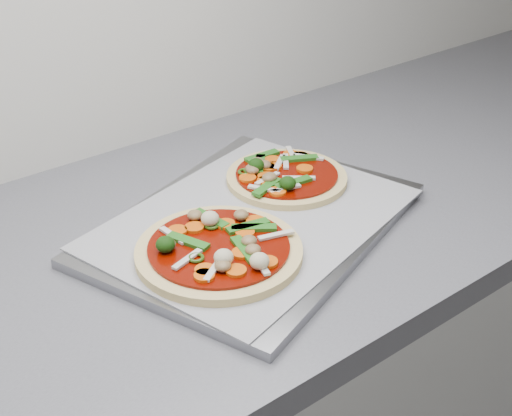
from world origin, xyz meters
TOP-DOWN VIEW (x-y plane):
  - base_cabinet at (0.00, 1.30)m, footprint 3.60×0.60m
  - baking_tray at (-0.69, 1.26)m, footprint 0.52×0.45m
  - parchment at (-0.69, 1.26)m, footprint 0.48×0.40m
  - pizza_left at (-0.78, 1.22)m, footprint 0.24×0.24m
  - pizza_right at (-0.59, 1.32)m, footprint 0.25×0.25m

SIDE VIEW (x-z plane):
  - base_cabinet at x=0.00m, z-range 0.00..0.86m
  - baking_tray at x=-0.69m, z-range 0.90..0.91m
  - parchment at x=-0.69m, z-range 0.91..0.92m
  - pizza_right at x=-0.59m, z-range 0.91..0.94m
  - pizza_left at x=-0.78m, z-range 0.91..0.94m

